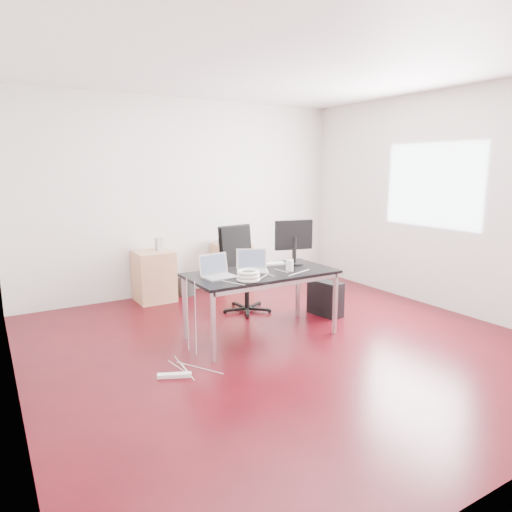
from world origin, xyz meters
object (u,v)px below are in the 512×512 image
filing_cabinet_right (232,266)px  pc_tower (325,298)px  office_chair (243,264)px  filing_cabinet_left (154,276)px  desk (261,277)px

filing_cabinet_right → pc_tower: (0.40, -1.73, -0.13)m
office_chair → pc_tower: size_ratio=2.40×
filing_cabinet_left → pc_tower: filing_cabinet_left is taller
desk → pc_tower: (1.08, 0.22, -0.46)m
pc_tower → filing_cabinet_left: bearing=123.2°
desk → filing_cabinet_right: desk is taller
office_chair → filing_cabinet_right: 1.10m
desk → filing_cabinet_left: bearing=105.8°
desk → office_chair: (0.30, 0.94, -0.07)m
office_chair → pc_tower: office_chair is taller
desk → office_chair: bearing=72.3°
desk → pc_tower: 1.20m
pc_tower → filing_cabinet_right: bearing=93.0°
office_chair → filing_cabinet_left: bearing=122.8°
office_chair → filing_cabinet_left: (-0.85, 1.00, -0.26)m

